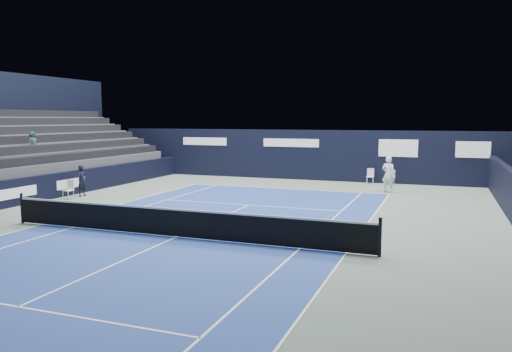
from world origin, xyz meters
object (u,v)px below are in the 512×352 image
Objects in this scene: line_judge_chair at (69,188)px; folding_chair_back_a at (370,173)px; tennis_net at (176,222)px; folding_chair_back_b at (391,176)px; tennis_player at (388,174)px.

folding_chair_back_a is at bearing 44.14° from line_judge_chair.
folding_chair_back_a is at bearing 75.73° from tennis_net.
folding_chair_back_a reaches higher than folding_chair_back_b.
tennis_net is 6.89× the size of tennis_player.
tennis_player reaches higher than line_judge_chair.
tennis_player is at bearing 32.21° from line_judge_chair.
folding_chair_back_b is at bearing 92.68° from tennis_player.
tennis_player is (5.35, 12.60, 0.43)m from tennis_net.
line_judge_chair is at bearing 149.73° from tennis_net.
folding_chair_back_b is 0.99× the size of line_judge_chair.
tennis_net is 13.69m from tennis_player.
folding_chair_back_a is at bearing -174.79° from folding_chair_back_b.
folding_chair_back_a is 0.48× the size of tennis_player.
folding_chair_back_b is 0.07× the size of tennis_net.
folding_chair_back_b is 17.37m from line_judge_chair.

